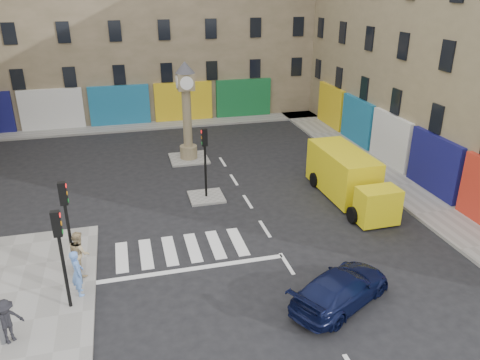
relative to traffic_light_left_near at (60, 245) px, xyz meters
name	(u,v)px	position (x,y,z in m)	size (l,w,h in m)	color
ground	(296,278)	(8.30, -0.20, -2.62)	(120.00, 120.00, 0.00)	black
sidewalk_right	(370,165)	(17.00, 9.80, -2.55)	(2.60, 30.00, 0.15)	gray
sidewalk_far	(148,125)	(4.30, 22.00, -2.55)	(32.00, 2.40, 0.15)	gray
island_near	(206,197)	(6.30, 7.80, -2.56)	(1.80, 1.80, 0.12)	gray
island_far	(189,159)	(6.30, 13.80, -2.56)	(2.40, 2.40, 0.12)	gray
building_far	(135,8)	(4.30, 27.80, 5.88)	(32.00, 10.00, 17.00)	#8E7B5E
traffic_light_left_near	(60,245)	(0.00, 0.00, 0.00)	(0.28, 0.22, 3.70)	black
traffic_light_left_far	(66,212)	(0.00, 2.40, 0.00)	(0.28, 0.22, 3.70)	black
traffic_light_island	(205,152)	(6.30, 7.80, -0.03)	(0.28, 0.22, 3.70)	black
clock_pillar	(187,105)	(6.30, 13.80, 0.93)	(1.20, 1.20, 6.10)	#887959
navy_sedan	(341,288)	(9.28, -2.04, -1.99)	(1.77, 4.36, 1.27)	black
yellow_van	(348,177)	(13.47, 5.92, -1.42)	(2.35, 6.68, 2.42)	yellow
pedestrian_blue	(77,273)	(0.30, 0.66, -1.58)	(0.65, 0.42, 1.77)	#5C88D2
pedestrian_tan	(79,253)	(0.30, 2.01, -1.57)	(0.87, 0.68, 1.79)	tan
pedestrian_dark	(7,321)	(-1.69, -1.36, -1.70)	(1.00, 0.57, 1.54)	black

